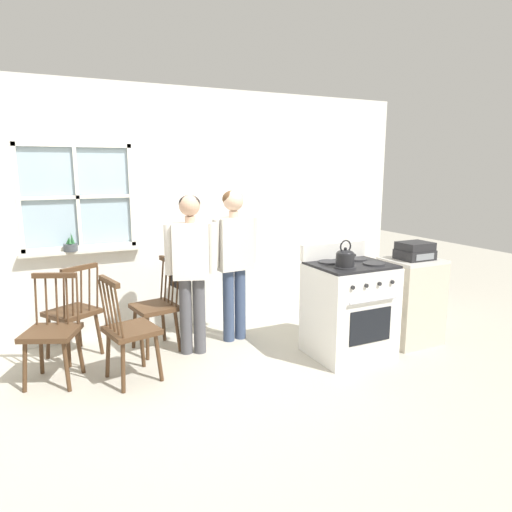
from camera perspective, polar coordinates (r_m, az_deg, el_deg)
ground_plane at (r=4.23m, az=-7.27°, el=-14.78°), size 16.00×16.00×0.00m
wall_back at (r=5.19m, az=-12.21°, el=5.31°), size 6.40×0.16×2.70m
chair_by_window at (r=4.73m, az=-12.29°, el=-6.29°), size 0.47×0.48×0.94m
chair_near_wall at (r=4.32m, az=-24.13°, el=-8.71°), size 0.55×0.54×0.94m
chair_center_cluster at (r=4.78m, az=-21.86°, el=-6.66°), size 0.56×0.56×0.94m
chair_near_stove at (r=4.13m, az=-15.55°, el=-9.06°), size 0.48×0.50×0.94m
person_elderly_left at (r=4.46m, az=-8.12°, el=-0.53°), size 0.51×0.31×1.58m
person_teen_center at (r=4.77m, az=-2.79°, el=0.65°), size 0.53×0.25×1.60m
stove at (r=4.59m, az=11.54°, el=-6.44°), size 0.75×0.68×1.08m
kettle at (r=4.26m, az=11.09°, el=-0.15°), size 0.21×0.17×0.25m
potted_plant at (r=5.00m, az=-22.17°, el=1.18°), size 0.14×0.14×0.19m
handbag at (r=4.74m, az=-9.85°, el=-2.18°), size 0.21×0.23×0.31m
side_counter at (r=5.10m, az=18.69°, el=-5.31°), size 0.55×0.50×0.90m
stereo at (r=4.97m, az=19.24°, el=0.60°), size 0.34×0.29×0.18m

